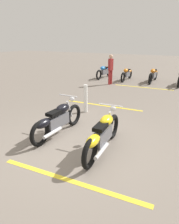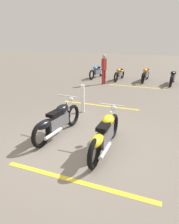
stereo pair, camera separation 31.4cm
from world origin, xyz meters
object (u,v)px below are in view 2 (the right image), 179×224
(bystander_near_row, at_px, (104,68))
(bollard_post, at_px, (83,99))
(motorcycle_bright_foreground, at_px, (105,134))
(motorcycle_dark_foreground, at_px, (57,120))
(motorcycle_row_left, at_px, (173,77))
(motorcycle_row_far_right, at_px, (97,71))
(motorcycle_row_center, at_px, (146,74))
(motorcycle_row_right, at_px, (120,73))

(bystander_near_row, bearing_deg, bollard_post, -56.33)
(motorcycle_bright_foreground, relative_size, motorcycle_dark_foreground, 1.00)
(motorcycle_row_left, bearing_deg, motorcycle_dark_foreground, -13.48)
(motorcycle_row_left, relative_size, motorcycle_row_far_right, 0.99)
(motorcycle_row_center, xyz_separation_m, motorcycle_row_far_right, (-0.12, 3.22, -0.01))
(motorcycle_row_right, xyz_separation_m, bollard_post, (-6.59, -0.53, 0.09))
(motorcycle_row_left, bearing_deg, motorcycle_row_center, -97.48)
(motorcycle_dark_foreground, distance_m, bollard_post, 2.11)
(bollard_post, bearing_deg, motorcycle_row_far_right, 17.66)
(motorcycle_row_far_right, height_order, bollard_post, bollard_post)
(motorcycle_row_center, xyz_separation_m, bollard_post, (-6.83, 1.08, 0.05))
(motorcycle_bright_foreground, relative_size, motorcycle_row_right, 1.09)
(motorcycle_row_center, bearing_deg, bollard_post, -8.75)
(motorcycle_row_left, relative_size, motorcycle_row_center, 0.96)
(bystander_near_row, bearing_deg, motorcycle_row_center, 64.02)
(motorcycle_bright_foreground, bearing_deg, motorcycle_dark_foreground, 76.15)
(motorcycle_bright_foreground, height_order, motorcycle_row_left, motorcycle_bright_foreground)
(motorcycle_row_right, bearing_deg, motorcycle_row_far_right, -93.90)
(bystander_near_row, bearing_deg, motorcycle_row_left, 45.43)
(motorcycle_row_left, xyz_separation_m, bollard_post, (-6.54, 2.69, 0.07))
(motorcycle_dark_foreground, bearing_deg, bystander_near_row, 12.31)
(motorcycle_bright_foreground, distance_m, motorcycle_row_far_right, 9.87)
(motorcycle_bright_foreground, relative_size, motorcycle_row_center, 1.00)
(motorcycle_row_left, distance_m, bystander_near_row, 4.07)
(motorcycle_row_far_right, bearing_deg, bystander_near_row, 36.04)
(motorcycle_bright_foreground, distance_m, bollard_post, 2.94)
(motorcycle_row_left, relative_size, bystander_near_row, 1.25)
(motorcycle_row_center, bearing_deg, motorcycle_row_right, -81.30)
(motorcycle_row_left, xyz_separation_m, motorcycle_row_right, (0.04, 3.22, -0.02))
(motorcycle_bright_foreground, distance_m, bystander_near_row, 7.84)
(motorcycle_dark_foreground, xyz_separation_m, motorcycle_row_center, (8.92, -0.85, -0.01))
(bollard_post, bearing_deg, motorcycle_dark_foreground, -173.85)
(motorcycle_dark_foreground, bearing_deg, motorcycle_row_center, -3.14)
(motorcycle_dark_foreground, distance_m, motorcycle_row_far_right, 9.11)
(motorcycle_dark_foreground, distance_m, motorcycle_row_right, 8.72)
(bystander_near_row, bearing_deg, motorcycle_dark_foreground, -57.93)
(motorcycle_row_far_right, bearing_deg, motorcycle_dark_foreground, 18.58)
(motorcycle_dark_foreground, distance_m, motorcycle_row_center, 8.96)
(motorcycle_dark_foreground, bearing_deg, motorcycle_bright_foreground, -98.58)
(motorcycle_row_left, height_order, motorcycle_row_right, motorcycle_row_left)
(motorcycle_dark_foreground, height_order, motorcycle_row_right, motorcycle_dark_foreground)
(motorcycle_bright_foreground, xyz_separation_m, bystander_near_row, (7.33, 2.74, 0.49))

